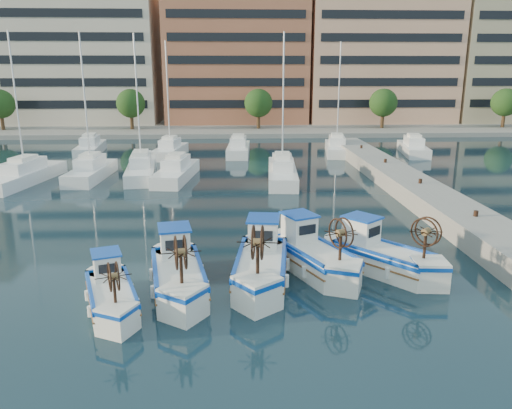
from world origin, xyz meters
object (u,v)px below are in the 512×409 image
fishing_boat_d (312,253)px  fishing_boat_e (381,254)px  fishing_boat_b (178,271)px  fishing_boat_a (111,292)px  fishing_boat_c (261,262)px

fishing_boat_d → fishing_boat_e: bearing=-28.2°
fishing_boat_b → fishing_boat_a: bearing=-158.5°
fishing_boat_b → fishing_boat_e: size_ratio=1.07×
fishing_boat_d → fishing_boat_a: bearing=178.3°
fishing_boat_a → fishing_boat_e: (11.04, 3.05, 0.13)m
fishing_boat_b → fishing_boat_d: fishing_boat_b is taller
fishing_boat_c → fishing_boat_e: bearing=16.4°
fishing_boat_b → fishing_boat_d: 5.98m
fishing_boat_d → fishing_boat_e: fishing_boat_d is taller
fishing_boat_e → fishing_boat_a: bearing=154.9°
fishing_boat_a → fishing_boat_e: fishing_boat_e is taller
fishing_boat_d → fishing_boat_e: 3.03m
fishing_boat_a → fishing_boat_b: bearing=12.7°
fishing_boat_a → fishing_boat_c: fishing_boat_c is taller
fishing_boat_c → fishing_boat_b: bearing=-160.8°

